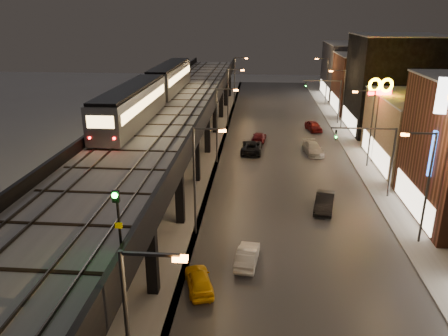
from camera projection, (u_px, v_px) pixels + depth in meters
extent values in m
cube|color=#46474D|center=(284.00, 154.00, 55.76)|extent=(17.00, 120.00, 0.06)
cube|color=#9FA1A8|center=(364.00, 156.00, 54.98)|extent=(4.00, 120.00, 0.14)
cube|color=#9FA1A8|center=(179.00, 151.00, 56.79)|extent=(11.00, 120.00, 0.06)
cube|color=black|center=(173.00, 113.00, 52.03)|extent=(9.00, 100.00, 1.00)
cube|color=black|center=(39.00, 251.00, 28.04)|extent=(0.70, 0.70, 5.30)
cube|color=black|center=(152.00, 256.00, 27.48)|extent=(0.70, 0.70, 5.30)
cube|color=black|center=(91.00, 218.00, 26.92)|extent=(8.00, 0.60, 0.50)
cube|color=black|center=(95.00, 191.00, 37.42)|extent=(0.70, 0.70, 5.30)
cube|color=black|center=(180.00, 194.00, 36.86)|extent=(0.70, 0.70, 5.30)
cube|color=black|center=(135.00, 165.00, 36.30)|extent=(8.00, 0.60, 0.50)
cube|color=black|center=(128.00, 155.00, 46.81)|extent=(0.70, 0.70, 5.30)
cube|color=black|center=(196.00, 157.00, 46.24)|extent=(0.70, 0.70, 5.30)
cube|color=black|center=(161.00, 134.00, 45.68)|extent=(8.00, 0.60, 0.50)
cube|color=black|center=(150.00, 131.00, 56.19)|extent=(0.70, 0.70, 5.30)
cube|color=black|center=(207.00, 133.00, 55.62)|extent=(0.70, 0.70, 5.30)
cube|color=black|center=(178.00, 113.00, 55.06)|extent=(8.00, 0.60, 0.50)
cube|color=black|center=(166.00, 114.00, 65.57)|extent=(0.70, 0.70, 5.30)
cube|color=black|center=(215.00, 115.00, 65.00)|extent=(0.70, 0.70, 5.30)
cube|color=black|center=(190.00, 98.00, 64.44)|extent=(8.00, 0.60, 0.50)
cube|color=black|center=(178.00, 101.00, 74.95)|extent=(0.70, 0.70, 5.30)
cube|color=black|center=(221.00, 102.00, 74.39)|extent=(0.70, 0.70, 5.30)
cube|color=black|center=(199.00, 87.00, 73.82)|extent=(8.00, 0.60, 0.50)
cube|color=black|center=(188.00, 91.00, 84.33)|extent=(0.70, 0.70, 5.30)
cube|color=black|center=(226.00, 92.00, 83.77)|extent=(0.70, 0.70, 5.30)
cube|color=black|center=(206.00, 79.00, 83.21)|extent=(8.00, 0.60, 0.50)
cube|color=black|center=(195.00, 83.00, 93.71)|extent=(0.70, 0.70, 5.30)
cube|color=black|center=(229.00, 84.00, 93.15)|extent=(0.70, 0.70, 5.30)
cube|color=black|center=(212.00, 72.00, 92.59)|extent=(8.00, 0.60, 0.50)
cube|color=#B2B7C1|center=(173.00, 108.00, 51.83)|extent=(8.40, 100.00, 0.16)
cube|color=#332D28|center=(146.00, 106.00, 52.02)|extent=(0.08, 98.00, 0.16)
cube|color=#332D28|center=(158.00, 107.00, 51.91)|extent=(0.08, 98.00, 0.16)
cube|color=#332D28|center=(184.00, 107.00, 51.68)|extent=(0.08, 98.00, 0.16)
cube|color=#332D28|center=(196.00, 107.00, 51.57)|extent=(0.08, 98.00, 0.16)
cube|color=black|center=(68.00, 221.00, 23.65)|extent=(7.80, 0.24, 0.06)
cube|color=black|center=(143.00, 140.00, 38.66)|extent=(7.80, 0.24, 0.06)
cube|color=black|center=(176.00, 104.00, 53.67)|extent=(7.80, 0.24, 0.06)
cube|color=black|center=(195.00, 84.00, 68.68)|extent=(7.80, 0.24, 0.06)
cube|color=black|center=(207.00, 71.00, 83.69)|extent=(7.80, 0.24, 0.06)
cube|color=black|center=(209.00, 105.00, 51.34)|extent=(0.30, 100.00, 1.10)
cube|color=black|center=(137.00, 104.00, 52.00)|extent=(0.30, 100.00, 1.10)
cube|color=beige|center=(413.00, 199.00, 38.48)|extent=(0.10, 9.60, 2.40)
cube|color=#927A5F|center=(430.00, 133.00, 50.34)|extent=(12.00, 15.00, 8.00)
cube|color=beige|center=(374.00, 151.00, 51.61)|extent=(0.10, 12.00, 2.40)
cube|color=#B2B7C1|center=(436.00, 98.00, 48.96)|extent=(12.20, 15.20, 0.16)
cube|color=black|center=(394.00, 85.00, 64.34)|extent=(12.00, 13.00, 14.00)
cube|color=beige|center=(349.00, 120.00, 66.62)|extent=(0.10, 10.40, 2.40)
cube|color=#B2B7C1|center=(401.00, 35.00, 61.95)|extent=(12.20, 13.20, 0.16)
cube|color=brown|center=(371.00, 84.00, 78.15)|extent=(12.00, 12.00, 10.00)
cube|color=beige|center=(335.00, 102.00, 79.76)|extent=(0.10, 9.60, 2.40)
cube|color=#B2B7C1|center=(374.00, 55.00, 76.43)|extent=(12.20, 12.20, 0.16)
cube|color=#313139|center=(355.00, 71.00, 91.11)|extent=(12.00, 16.00, 11.00)
cube|color=beige|center=(324.00, 89.00, 92.89)|extent=(0.10, 12.80, 2.40)
cube|color=#B2B7C1|center=(358.00, 43.00, 89.23)|extent=(12.20, 16.20, 0.16)
cube|color=#38383A|center=(150.00, 254.00, 15.78)|extent=(2.20, 0.12, 0.12)
cube|color=orange|center=(180.00, 259.00, 15.74)|extent=(0.55, 0.28, 0.18)
cylinder|color=#38383A|center=(195.00, 183.00, 34.24)|extent=(0.18, 0.18, 9.00)
cube|color=#38383A|center=(208.00, 129.00, 32.67)|extent=(2.20, 0.12, 0.12)
cube|color=orange|center=(222.00, 131.00, 32.62)|extent=(0.55, 0.28, 0.18)
cylinder|color=#38383A|center=(427.00, 190.00, 32.88)|extent=(0.18, 0.18, 9.00)
cube|color=#38383A|center=(421.00, 133.00, 31.48)|extent=(2.20, 0.12, 0.12)
cube|color=orange|center=(405.00, 135.00, 31.61)|extent=(0.55, 0.28, 0.18)
cylinder|color=#38383A|center=(217.00, 126.00, 51.12)|extent=(0.18, 0.18, 9.00)
cube|color=#38383A|center=(226.00, 89.00, 49.55)|extent=(2.20, 0.12, 0.12)
cube|color=orange|center=(236.00, 90.00, 49.51)|extent=(0.55, 0.28, 0.18)
cylinder|color=#38383A|center=(371.00, 130.00, 49.77)|extent=(0.18, 0.18, 9.00)
cube|color=#38383A|center=(365.00, 91.00, 48.37)|extent=(2.20, 0.12, 0.12)
cube|color=orange|center=(355.00, 92.00, 48.49)|extent=(0.55, 0.28, 0.18)
cylinder|color=#38383A|center=(228.00, 98.00, 68.01)|extent=(0.18, 0.18, 9.00)
cube|color=#38383A|center=(235.00, 69.00, 66.44)|extent=(2.20, 0.12, 0.12)
cube|color=orange|center=(242.00, 70.00, 66.40)|extent=(0.55, 0.28, 0.18)
cylinder|color=#38383A|center=(343.00, 100.00, 66.66)|extent=(0.18, 0.18, 9.00)
cube|color=#38383A|center=(339.00, 70.00, 65.25)|extent=(2.20, 0.12, 0.12)
cube|color=orange|center=(331.00, 71.00, 65.38)|extent=(0.55, 0.28, 0.18)
cylinder|color=#38383A|center=(235.00, 81.00, 84.90)|extent=(0.18, 0.18, 9.00)
cube|color=#38383A|center=(241.00, 58.00, 83.33)|extent=(2.20, 0.12, 0.12)
cube|color=orange|center=(246.00, 58.00, 83.28)|extent=(0.55, 0.28, 0.18)
cylinder|color=#38383A|center=(327.00, 82.00, 83.54)|extent=(0.18, 0.18, 9.00)
cube|color=#38383A|center=(323.00, 58.00, 82.14)|extent=(2.20, 0.12, 0.12)
cube|color=orange|center=(317.00, 59.00, 82.27)|extent=(0.55, 0.28, 0.18)
cylinder|color=#38383A|center=(392.00, 164.00, 41.66)|extent=(0.20, 0.20, 7.00)
cube|color=#38383A|center=(364.00, 128.00, 40.74)|extent=(6.00, 0.12, 0.12)
imported|color=black|center=(336.00, 133.00, 41.10)|extent=(0.20, 0.16, 1.00)
sphere|color=#0CFF26|center=(336.00, 136.00, 41.05)|extent=(0.18, 0.18, 0.18)
cylinder|color=#38383A|center=(339.00, 102.00, 69.81)|extent=(0.20, 0.20, 7.00)
cube|color=#38383A|center=(322.00, 81.00, 68.89)|extent=(6.00, 0.12, 0.12)
imported|color=black|center=(306.00, 84.00, 69.25)|extent=(0.20, 0.16, 1.00)
sphere|color=#0CFF26|center=(306.00, 85.00, 69.19)|extent=(0.18, 0.18, 0.18)
cube|color=gray|center=(132.00, 106.00, 43.61)|extent=(2.98, 17.98, 3.39)
cube|color=black|center=(131.00, 87.00, 42.99)|extent=(2.67, 17.47, 0.26)
cube|color=#FFCB73|center=(117.00, 101.00, 43.57)|extent=(0.05, 16.44, 0.92)
cube|color=#FFCB73|center=(146.00, 101.00, 43.34)|extent=(0.05, 16.44, 0.92)
cube|color=gray|center=(170.00, 78.00, 61.76)|extent=(2.98, 17.98, 3.39)
cube|color=black|center=(170.00, 65.00, 61.14)|extent=(2.67, 17.47, 0.26)
cube|color=#FFCB73|center=(160.00, 75.00, 61.72)|extent=(0.05, 16.44, 0.92)
cube|color=#FFCB73|center=(180.00, 75.00, 61.49)|extent=(0.05, 16.44, 0.92)
cube|color=#FFCB73|center=(100.00, 122.00, 34.99)|extent=(2.26, 0.05, 1.03)
sphere|color=#FF0C0C|center=(89.00, 138.00, 35.50)|extent=(0.21, 0.21, 0.21)
sphere|color=#FF0C0C|center=(114.00, 138.00, 35.34)|extent=(0.21, 0.21, 0.21)
cylinder|color=black|center=(119.00, 220.00, 20.05)|extent=(0.12, 0.12, 3.02)
cube|color=black|center=(116.00, 196.00, 19.52)|extent=(0.32, 0.18, 0.55)
sphere|color=#0CFF26|center=(115.00, 195.00, 19.37)|extent=(0.26, 0.26, 0.26)
cube|color=#D7C603|center=(119.00, 225.00, 20.03)|extent=(0.35, 0.04, 0.30)
imported|color=yellow|center=(199.00, 281.00, 28.39)|extent=(2.59, 4.15, 1.32)
imported|color=white|center=(247.00, 256.00, 31.26)|extent=(1.82, 4.12, 1.32)
imported|color=black|center=(251.00, 147.00, 56.17)|extent=(2.67, 5.52, 1.51)
imported|color=maroon|center=(259.00, 137.00, 60.93)|extent=(2.19, 4.50, 1.26)
imported|color=black|center=(324.00, 203.00, 39.75)|extent=(2.52, 4.85, 1.52)
imported|color=silver|center=(313.00, 149.00, 55.51)|extent=(2.70, 5.13, 1.42)
imported|color=maroon|center=(313.00, 126.00, 66.30)|extent=(2.64, 4.62, 1.48)
cylinder|color=#38383A|center=(376.00, 129.00, 51.57)|extent=(0.24, 0.24, 8.14)
cube|color=#FF0C0C|center=(380.00, 92.00, 50.09)|extent=(2.85, 0.25, 0.51)
torus|color=#E0C100|center=(375.00, 85.00, 49.86)|extent=(1.67, 0.80, 1.65)
torus|color=#E0C100|center=(387.00, 85.00, 49.76)|extent=(1.67, 0.80, 1.65)
cylinder|color=#38383A|center=(443.00, 171.00, 33.72)|extent=(0.28, 0.28, 11.12)
cylinder|color=#38383A|center=(433.00, 202.00, 35.46)|extent=(0.28, 0.28, 5.12)
cube|color=blue|center=(441.00, 155.00, 34.08)|extent=(1.64, 0.35, 3.68)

